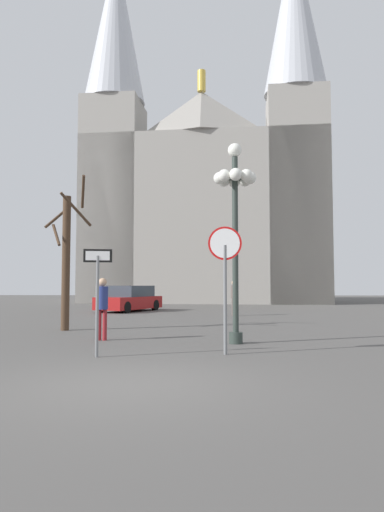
# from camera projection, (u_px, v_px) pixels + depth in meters

# --- Properties ---
(ground_plane) EXTENTS (120.00, 120.00, 0.00)m
(ground_plane) POSITION_uv_depth(u_px,v_px,m) (127.00, 385.00, 7.12)
(ground_plane) COLOR #514F4C
(cathedral) EXTENTS (21.46, 12.31, 32.96)m
(cathedral) POSITION_uv_depth(u_px,v_px,m) (205.00, 185.00, 41.24)
(cathedral) COLOR gray
(cathedral) RESTS_ON ground
(stop_sign) EXTENTS (0.76, 0.08, 2.87)m
(stop_sign) POSITION_uv_depth(u_px,v_px,m) (225.00, 265.00, 10.33)
(stop_sign) COLOR slate
(stop_sign) RESTS_ON ground
(one_way_arrow_sign) EXTENTS (0.61, 0.15, 2.33)m
(one_way_arrow_sign) POSITION_uv_depth(u_px,v_px,m) (97.00, 288.00, 9.93)
(one_way_arrow_sign) COLOR slate
(one_way_arrow_sign) RESTS_ON ground
(street_lamp) EXTENTS (1.15, 1.15, 5.39)m
(street_lamp) POSITION_uv_depth(u_px,v_px,m) (235.00, 204.00, 12.32)
(street_lamp) COLOR #2D3833
(street_lamp) RESTS_ON ground
(bare_tree) EXTENTS (1.65, 1.64, 5.31)m
(bare_tree) POSITION_uv_depth(u_px,v_px,m) (66.00, 256.00, 15.76)
(bare_tree) COLOR #473323
(bare_tree) RESTS_ON ground
(parked_car_near_red) EXTENTS (3.50, 4.87, 1.50)m
(parked_car_near_red) POSITION_uv_depth(u_px,v_px,m) (130.00, 299.00, 26.85)
(parked_car_near_red) COLOR maroon
(parked_car_near_red) RESTS_ON ground
(pedestrian_walking) EXTENTS (0.32, 0.32, 1.77)m
(pedestrian_walking) POSITION_uv_depth(u_px,v_px,m) (234.00, 294.00, 23.00)
(pedestrian_walking) COLOR #594C47
(pedestrian_walking) RESTS_ON ground
(pedestrian_standing) EXTENTS (0.32, 0.32, 1.74)m
(pedestrian_standing) POSITION_uv_depth(u_px,v_px,m) (102.00, 302.00, 12.87)
(pedestrian_standing) COLOR maroon
(pedestrian_standing) RESTS_ON ground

